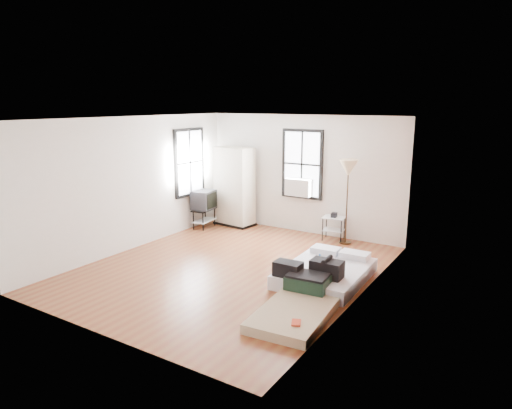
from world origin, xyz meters
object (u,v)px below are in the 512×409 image
Objects in this scene: tv_stand at (204,201)px; mattress_bare at (300,303)px; wardrobe at (234,187)px; side_table at (334,222)px; floor_lamp at (348,172)px; mattress_main at (325,272)px.

mattress_bare is at bearing -41.61° from tv_stand.
wardrobe is 2.74m from side_table.
floor_lamp is at bearing 4.08° from tv_stand.
side_table is at bearing 100.19° from mattress_bare.
floor_lamp is (-0.65, 3.56, 1.49)m from mattress_bare.
mattress_bare is at bearing -79.63° from floor_lamp.
tv_stand is at bearing -121.49° from wardrobe.
side_table is at bearing 167.54° from floor_lamp.
side_table is 0.68× the size of tv_stand.
wardrobe reaches higher than mattress_bare.
wardrobe is (-3.65, 3.56, 0.87)m from mattress_bare.
mattress_main is at bearing -77.94° from floor_lamp.
mattress_main is 1.31m from mattress_bare.
mattress_bare is 2.94× the size of side_table.
tv_stand is (-0.48, -0.64, -0.31)m from wardrobe.
floor_lamp is (3.00, -0.00, 0.62)m from wardrobe.
floor_lamp is (0.32, -0.07, 1.18)m from side_table.
wardrobe is 3.06m from floor_lamp.
wardrobe is at bearing -178.50° from side_table.
tv_stand reaches higher than side_table.
wardrobe reaches higher than side_table.
side_table reaches higher than mattress_main.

